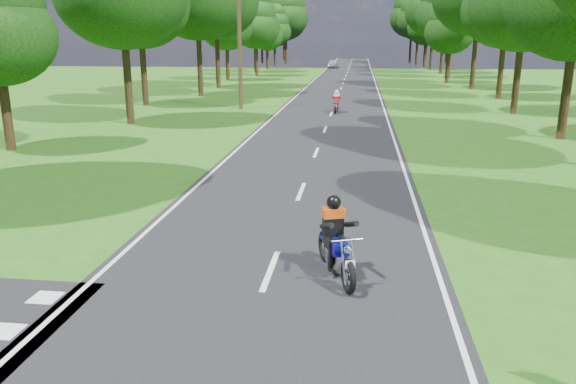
# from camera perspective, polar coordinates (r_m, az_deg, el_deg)

# --- Properties ---
(ground) EXTENTS (160.00, 160.00, 0.00)m
(ground) POSITION_cam_1_polar(r_m,az_deg,el_deg) (9.52, -3.71, -12.81)
(ground) COLOR #235814
(ground) RESTS_ON ground
(main_road) EXTENTS (7.00, 140.00, 0.02)m
(main_road) POSITION_cam_1_polar(r_m,az_deg,el_deg) (58.43, 5.60, 10.93)
(main_road) COLOR black
(main_road) RESTS_ON ground
(road_markings) EXTENTS (7.40, 140.00, 0.01)m
(road_markings) POSITION_cam_1_polar(r_m,az_deg,el_deg) (56.57, 5.41, 10.80)
(road_markings) COLOR silver
(road_markings) RESTS_ON main_road
(treeline) EXTENTS (40.00, 115.35, 14.78)m
(treeline) POSITION_cam_1_polar(r_m,az_deg,el_deg) (68.40, 7.32, 18.44)
(treeline) COLOR black
(treeline) RESTS_ON ground
(telegraph_pole) EXTENTS (1.20, 0.26, 8.00)m
(telegraph_pole) POSITION_cam_1_polar(r_m,az_deg,el_deg) (37.03, -4.93, 14.69)
(telegraph_pole) COLOR #382616
(telegraph_pole) RESTS_ON ground
(rider_near_blue) EXTENTS (1.22, 1.99, 1.57)m
(rider_near_blue) POSITION_cam_1_polar(r_m,az_deg,el_deg) (10.81, 4.92, -4.62)
(rider_near_blue) COLOR #0B0B7D
(rider_near_blue) RESTS_ON main_road
(rider_far_red) EXTENTS (0.61, 1.67, 1.38)m
(rider_far_red) POSITION_cam_1_polar(r_m,az_deg,el_deg) (35.15, 4.93, 9.16)
(rider_far_red) COLOR #A10C24
(rider_far_red) RESTS_ON main_road
(distant_car) EXTENTS (1.70, 3.91, 1.31)m
(distant_car) POSITION_cam_1_polar(r_m,az_deg,el_deg) (88.05, 4.59, 12.87)
(distant_car) COLOR #B7BBBF
(distant_car) RESTS_ON main_road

